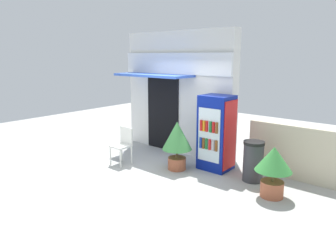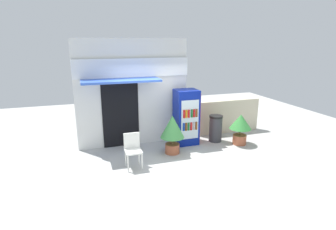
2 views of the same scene
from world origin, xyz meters
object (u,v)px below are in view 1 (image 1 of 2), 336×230
object	(u,v)px
potted_plant_near_shop	(177,139)
potted_plant_curbside	(273,165)
trash_bin	(253,161)
plastic_chair	(123,143)
drink_cooler	(216,133)

from	to	relation	value
potted_plant_near_shop	potted_plant_curbside	world-z (taller)	potted_plant_near_shop
trash_bin	potted_plant_curbside	bearing A→B (deg)	-38.15
plastic_chair	potted_plant_near_shop	distance (m)	1.36
plastic_chair	potted_plant_curbside	xyz separation A→B (m)	(3.47, 0.54, 0.10)
plastic_chair	potted_plant_near_shop	bearing A→B (deg)	22.80
drink_cooler	potted_plant_curbside	size ratio (longest dim) A/B	1.78
plastic_chair	drink_cooler	bearing A→B (deg)	30.54
potted_plant_near_shop	trash_bin	bearing A→B (deg)	16.61
plastic_chair	potted_plant_curbside	bearing A→B (deg)	8.78
drink_cooler	plastic_chair	distance (m)	2.24
drink_cooler	potted_plant_near_shop	distance (m)	0.91
drink_cooler	trash_bin	size ratio (longest dim) A/B	2.01
potted_plant_near_shop	plastic_chair	bearing A→B (deg)	-157.20
plastic_chair	potted_plant_curbside	distance (m)	3.52
drink_cooler	potted_plant_near_shop	world-z (taller)	drink_cooler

